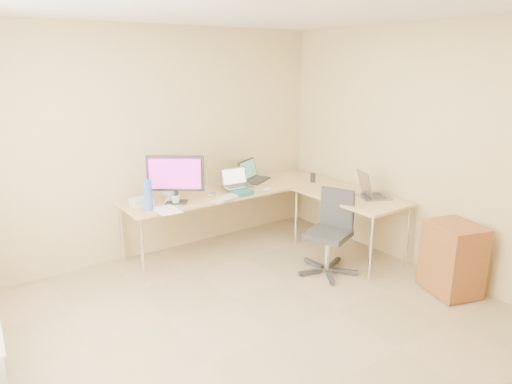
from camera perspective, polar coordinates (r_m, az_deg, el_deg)
floor at (r=4.09m, az=2.68°, el=-17.05°), size 4.50×4.50×0.00m
ceiling at (r=3.45m, az=3.27°, el=22.13°), size 4.50×4.50×0.00m
wall_back at (r=5.46m, az=-11.80°, el=5.84°), size 4.50×0.00×4.50m
wall_right at (r=5.09m, az=21.97°, el=4.30°), size 0.00×4.50×4.50m
desk_main at (r=5.68m, az=-2.91°, el=-3.21°), size 2.65×0.70×0.73m
desk_return at (r=5.54m, az=11.33°, el=-4.03°), size 0.70×1.30×0.73m
monitor at (r=5.04m, az=-9.84°, el=1.54°), size 0.61×0.52×0.52m
book_stack at (r=5.38m, az=-1.92°, el=0.06°), size 0.21×0.28×0.05m
laptop_center at (r=5.47m, az=-2.32°, el=1.72°), size 0.35×0.28×0.22m
laptop_black at (r=5.93m, az=-0.14°, el=2.65°), size 0.52×0.48×0.27m
keyboard at (r=5.21m, az=-3.38°, el=-0.66°), size 0.50×0.28×0.02m
mouse at (r=5.49m, az=1.36°, el=0.34°), size 0.12×0.08×0.04m
mug at (r=5.07m, az=-9.83°, el=-0.86°), size 0.12×0.12×0.10m
cd_stack at (r=5.34m, az=-5.55°, el=-0.24°), size 0.14×0.14×0.03m
water_bottle at (r=4.89m, az=-13.12°, el=-0.37°), size 0.11×0.11×0.32m
papers at (r=4.88m, az=-10.91°, el=-2.19°), size 0.23×0.33×0.01m
white_box at (r=5.10m, az=-13.88°, el=-1.15°), size 0.23×0.18×0.08m
desk_fan at (r=5.16m, az=-10.73°, el=0.16°), size 0.24×0.24×0.24m
black_cup at (r=5.93m, az=7.00°, el=1.77°), size 0.07×0.07×0.11m
laptop_return at (r=5.36m, az=14.36°, el=0.62°), size 0.46×0.42×0.25m
office_chair at (r=4.99m, az=8.87°, el=-4.50°), size 0.70×0.70×0.90m
cabinet at (r=4.96m, az=22.96°, el=-7.51°), size 0.54×0.60×0.70m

